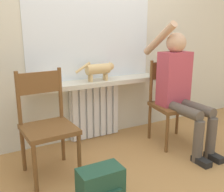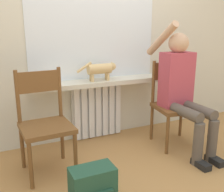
{
  "view_description": "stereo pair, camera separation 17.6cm",
  "coord_description": "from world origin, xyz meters",
  "px_view_note": "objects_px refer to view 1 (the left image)",
  "views": [
    {
      "loc": [
        -1.26,
        -1.56,
        1.3
      ],
      "look_at": [
        0.0,
        0.73,
        0.61
      ],
      "focal_mm": 42.0,
      "sensor_mm": 36.0,
      "label": 1
    },
    {
      "loc": [
        -1.1,
        -1.64,
        1.3
      ],
      "look_at": [
        0.0,
        0.73,
        0.61
      ],
      "focal_mm": 42.0,
      "sensor_mm": 36.0,
      "label": 2
    }
  ],
  "objects_px": {
    "chair_left": "(47,123)",
    "person": "(180,85)",
    "cat": "(99,69)",
    "backpack": "(101,187)",
    "chair_right": "(172,102)"
  },
  "relations": [
    {
      "from": "cat",
      "to": "backpack",
      "type": "height_order",
      "value": "cat"
    },
    {
      "from": "person",
      "to": "backpack",
      "type": "bearing_deg",
      "value": -157.12
    },
    {
      "from": "chair_right",
      "to": "person",
      "type": "height_order",
      "value": "person"
    },
    {
      "from": "person",
      "to": "chair_left",
      "type": "bearing_deg",
      "value": 175.0
    },
    {
      "from": "chair_left",
      "to": "backpack",
      "type": "xyz_separation_m",
      "value": [
        0.21,
        -0.64,
        -0.33
      ]
    },
    {
      "from": "person",
      "to": "chair_right",
      "type": "bearing_deg",
      "value": 87.07
    },
    {
      "from": "chair_left",
      "to": "chair_right",
      "type": "height_order",
      "value": "same"
    },
    {
      "from": "chair_left",
      "to": "person",
      "type": "bearing_deg",
      "value": -7.94
    },
    {
      "from": "person",
      "to": "backpack",
      "type": "height_order",
      "value": "person"
    },
    {
      "from": "chair_left",
      "to": "chair_right",
      "type": "xyz_separation_m",
      "value": [
        1.43,
        -0.0,
        0.0
      ]
    },
    {
      "from": "chair_left",
      "to": "cat",
      "type": "xyz_separation_m",
      "value": [
        0.72,
        0.4,
        0.38
      ]
    },
    {
      "from": "chair_right",
      "to": "cat",
      "type": "distance_m",
      "value": 0.9
    },
    {
      "from": "chair_left",
      "to": "chair_right",
      "type": "bearing_deg",
      "value": -2.96
    },
    {
      "from": "chair_left",
      "to": "cat",
      "type": "height_order",
      "value": "cat"
    },
    {
      "from": "chair_left",
      "to": "chair_right",
      "type": "distance_m",
      "value": 1.43
    }
  ]
}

